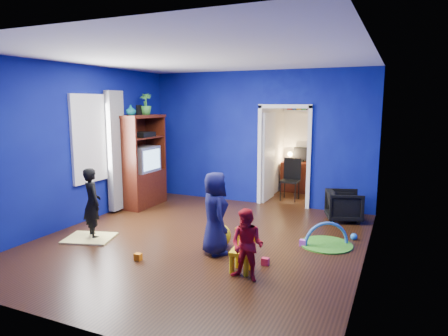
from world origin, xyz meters
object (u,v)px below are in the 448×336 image
at_px(child_navy, 215,213).
at_px(toddler_red, 247,245).
at_px(crt_tv, 143,159).
at_px(kid_chair, 242,253).
at_px(vase, 131,110).
at_px(study_desk, 300,177).
at_px(folding_chair, 290,180).
at_px(play_mat, 326,245).
at_px(tv_armoire, 141,161).
at_px(armchair, 344,206).
at_px(hopper_ball, 219,236).
at_px(child_black, 92,203).

xyz_separation_m(child_navy, toddler_red, (0.75, -0.65, -0.15)).
relative_size(crt_tv, kid_chair, 1.40).
bearing_deg(vase, kid_chair, -32.22).
distance_m(toddler_red, study_desk, 5.33).
distance_m(toddler_red, folding_chair, 4.37).
relative_size(child_navy, study_desk, 1.39).
bearing_deg(play_mat, vase, 171.81).
bearing_deg(play_mat, child_navy, -145.18).
relative_size(tv_armoire, play_mat, 2.42).
bearing_deg(armchair, child_navy, 130.54).
distance_m(tv_armoire, hopper_ball, 3.19).
bearing_deg(hopper_ball, study_desk, 87.35).
bearing_deg(hopper_ball, toddler_red, -48.31).
xyz_separation_m(hopper_ball, folding_chair, (0.20, 3.43, 0.28)).
distance_m(study_desk, folding_chair, 0.96).
relative_size(child_navy, toddler_red, 1.34).
xyz_separation_m(play_mat, study_desk, (-1.30, 3.63, 0.36)).
relative_size(play_mat, folding_chair, 0.88).
height_order(toddler_red, crt_tv, crt_tv).
distance_m(crt_tv, play_mat, 4.29).
bearing_deg(folding_chair, toddler_red, -82.11).
bearing_deg(crt_tv, toddler_red, -37.16).
xyz_separation_m(child_navy, study_desk, (0.15, 4.64, -0.24)).
xyz_separation_m(child_navy, kid_chair, (0.60, -0.45, -0.36)).
bearing_deg(toddler_red, study_desk, 101.38).
bearing_deg(child_navy, hopper_ball, -30.07).
relative_size(vase, folding_chair, 0.23).
xyz_separation_m(armchair, hopper_ball, (-1.56, -2.26, -0.10)).
bearing_deg(folding_chair, vase, -143.50).
xyz_separation_m(vase, kid_chair, (3.26, -2.05, -1.81)).
relative_size(child_black, kid_chair, 2.34).
height_order(child_navy, crt_tv, crt_tv).
height_order(armchair, vase, vase).
relative_size(kid_chair, study_desk, 0.57).
bearing_deg(study_desk, tv_armoire, -135.73).
relative_size(crt_tv, hopper_ball, 1.89).
bearing_deg(kid_chair, tv_armoire, 138.29).
xyz_separation_m(play_mat, folding_chair, (-1.30, 2.67, 0.45)).
height_order(child_navy, tv_armoire, tv_armoire).
bearing_deg(kid_chair, crt_tv, 137.96).
bearing_deg(tv_armoire, study_desk, 44.27).
bearing_deg(play_mat, child_black, -161.67).
bearing_deg(crt_tv, child_black, -77.40).
xyz_separation_m(child_black, play_mat, (3.60, 1.19, -0.57)).
bearing_deg(vase, hopper_ball, -27.42).
distance_m(armchair, crt_tv, 4.24).
height_order(armchair, folding_chair, folding_chair).
height_order(toddler_red, tv_armoire, tv_armoire).
relative_size(child_black, crt_tv, 1.67).
xyz_separation_m(toddler_red, vase, (-3.41, 2.25, 1.61)).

